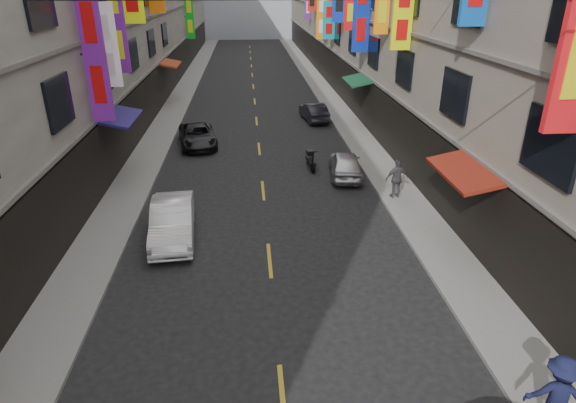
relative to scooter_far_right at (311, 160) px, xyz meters
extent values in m
cube|color=slate|center=(-8.49, 15.32, -0.38)|extent=(2.00, 90.00, 0.12)
cube|color=slate|center=(3.51, 15.32, -0.38)|extent=(2.00, 90.00, 0.12)
cube|color=black|center=(-9.44, 15.32, 1.06)|extent=(0.12, 85.50, 3.00)
cube|color=#66635E|center=(-9.43, 15.32, 2.76)|extent=(0.16, 90.00, 0.14)
cube|color=#66635E|center=(-9.43, 15.32, 5.96)|extent=(0.16, 90.00, 0.14)
cube|color=black|center=(4.46, 15.32, 1.06)|extent=(0.12, 85.50, 3.00)
cube|color=#66635E|center=(4.45, 15.32, 2.76)|extent=(0.16, 90.00, 0.14)
cube|color=#66635E|center=(4.45, 15.32, 5.96)|extent=(0.16, 90.00, 0.14)
cube|color=#611783|center=(-8.96, -2.50, 5.51)|extent=(0.86, 0.18, 5.30)
cylinder|color=black|center=(-9.01, -2.50, 5.51)|extent=(0.96, 0.08, 0.08)
cube|color=white|center=(-8.94, -0.61, 5.62)|extent=(0.90, 0.18, 3.47)
cylinder|color=black|center=(-8.99, -0.61, 5.62)|extent=(1.00, 0.08, 0.08)
cube|color=#DEEC0C|center=(3.96, -0.23, 6.82)|extent=(0.90, 0.18, 3.12)
cylinder|color=black|center=(4.01, -0.23, 6.82)|extent=(1.00, 0.08, 0.08)
cube|color=#5E167B|center=(-8.97, 1.55, 6.42)|extent=(0.84, 0.18, 4.57)
cylinder|color=black|center=(-9.02, 1.55, 6.42)|extent=(0.94, 0.08, 0.08)
cube|color=#0E2AA5|center=(3.91, 7.68, 6.54)|extent=(1.00, 0.18, 4.70)
cylinder|color=black|center=(3.96, 7.68, 6.54)|extent=(1.10, 0.08, 0.08)
cube|color=#0D909D|center=(3.92, 19.47, 5.25)|extent=(0.99, 0.18, 2.95)
cylinder|color=black|center=(3.97, 19.47, 5.25)|extent=(1.09, 0.08, 0.08)
cube|color=orange|center=(3.91, 23.37, 5.37)|extent=(1.01, 0.18, 3.99)
cylinder|color=black|center=(3.96, 23.37, 5.37)|extent=(1.11, 0.08, 0.08)
cube|color=#0D9319|center=(-8.94, 33.21, 4.84)|extent=(0.90, 0.18, 4.59)
cylinder|color=black|center=(-8.99, 33.21, 4.84)|extent=(1.00, 0.08, 0.08)
cube|color=maroon|center=(3.81, -8.68, 2.56)|extent=(1.39, 3.20, 0.41)
cube|color=navy|center=(-8.79, -0.68, 2.56)|extent=(1.39, 3.20, 0.41)
cube|color=#134829|center=(3.81, 7.32, 2.56)|extent=(1.39, 3.20, 0.41)
cube|color=#953415|center=(-8.79, 15.32, 2.56)|extent=(1.39, 3.20, 0.41)
cube|color=gold|center=(-2.49, -14.68, -0.44)|extent=(0.12, 2.20, 0.01)
cube|color=gold|center=(-2.49, -8.68, -0.44)|extent=(0.12, 2.20, 0.01)
cube|color=gold|center=(-2.49, -2.68, -0.44)|extent=(0.12, 2.20, 0.01)
cube|color=gold|center=(-2.49, 3.32, -0.44)|extent=(0.12, 2.20, 0.01)
cube|color=gold|center=(-2.49, 9.32, -0.44)|extent=(0.12, 2.20, 0.01)
cube|color=gold|center=(-2.49, 15.32, -0.44)|extent=(0.12, 2.20, 0.01)
cube|color=gold|center=(-2.49, 21.32, -0.44)|extent=(0.12, 2.20, 0.01)
cube|color=gold|center=(-2.49, 27.32, -0.44)|extent=(0.12, 2.20, 0.01)
cube|color=gold|center=(-2.49, 33.32, -0.44)|extent=(0.12, 2.20, 0.01)
cube|color=gold|center=(-2.49, 39.32, -0.44)|extent=(0.12, 2.20, 0.01)
cube|color=gold|center=(-2.49, 45.32, -0.44)|extent=(0.12, 2.20, 0.01)
cube|color=gold|center=(-2.49, 51.32, -0.44)|extent=(0.12, 2.20, 0.01)
cylinder|color=black|center=(0.04, -0.68, -0.19)|extent=(0.15, 0.51, 0.50)
cylinder|color=black|center=(-0.03, 0.62, -0.19)|extent=(0.15, 0.51, 0.50)
cube|color=black|center=(0.00, -0.03, -0.04)|extent=(0.37, 1.31, 0.18)
cube|color=black|center=(-0.01, 0.22, 0.31)|extent=(0.35, 0.57, 0.22)
cylinder|color=black|center=(0.03, -0.58, 0.26)|extent=(0.10, 0.36, 0.88)
cylinder|color=black|center=(0.03, -0.58, 0.61)|extent=(0.50, 0.09, 0.06)
imported|color=white|center=(-5.89, -6.82, 0.24)|extent=(1.80, 4.28, 1.37)
imported|color=black|center=(-5.95, 4.20, 0.14)|extent=(2.63, 4.49, 1.17)
imported|color=silver|center=(1.51, -1.22, 0.17)|extent=(1.85, 3.74, 1.22)
imported|color=#282830|center=(1.38, 9.15, 0.15)|extent=(1.73, 3.75, 1.19)
imported|color=#15193B|center=(2.91, -15.93, 0.57)|extent=(1.29, 0.93, 1.79)
imported|color=#505052|center=(3.13, -4.16, 0.53)|extent=(1.04, 0.66, 1.69)
camera|label=1|loc=(-3.03, -22.57, 8.03)|focal=30.00mm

